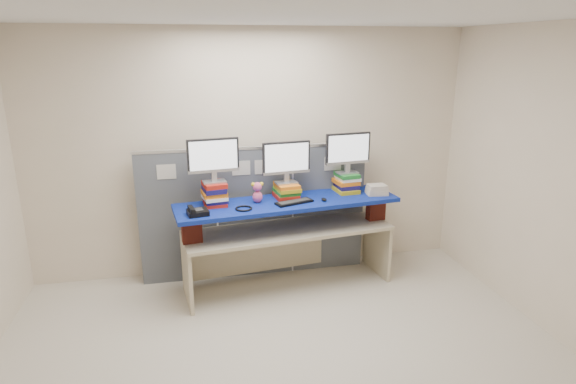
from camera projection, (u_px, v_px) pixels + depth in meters
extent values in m
cube|color=beige|center=(287.00, 209.00, 3.64)|extent=(5.00, 4.00, 2.80)
cube|color=beige|center=(287.00, 366.00, 4.05)|extent=(5.00, 4.00, 0.01)
cube|color=white|center=(287.00, 12.00, 3.24)|extent=(5.00, 4.00, 0.01)
cube|color=#4F545D|center=(178.00, 219.00, 5.33)|extent=(0.85, 0.05, 1.50)
cube|color=#4F545D|center=(255.00, 213.00, 5.50)|extent=(0.85, 0.05, 1.50)
cube|color=#4F545D|center=(328.00, 208.00, 5.67)|extent=(0.85, 0.05, 1.50)
cube|color=silver|center=(254.00, 148.00, 5.28)|extent=(2.60, 0.06, 0.03)
cube|color=silver|center=(166.00, 172.00, 5.12)|extent=(0.20, 0.00, 0.16)
cube|color=silver|center=(241.00, 168.00, 5.28)|extent=(0.20, 0.00, 0.16)
cube|color=silver|center=(264.00, 167.00, 5.33)|extent=(0.20, 0.00, 0.16)
cube|color=silver|center=(333.00, 163.00, 5.49)|extent=(0.20, 0.00, 0.16)
cube|color=#C4B696|center=(288.00, 230.00, 5.23)|extent=(2.32, 0.93, 0.04)
cube|color=#C4B696|center=(187.00, 273.00, 4.98)|extent=(0.11, 0.61, 0.65)
cube|color=#C4B696|center=(377.00, 246.00, 5.67)|extent=(0.11, 0.61, 0.65)
cube|color=maroon|center=(192.00, 230.00, 4.82)|extent=(0.21, 0.13, 0.27)
cube|color=maroon|center=(376.00, 208.00, 5.46)|extent=(0.21, 0.13, 0.27)
cube|color=navy|center=(288.00, 203.00, 5.14)|extent=(2.45, 0.88, 0.04)
cube|color=#B11F14|center=(215.00, 203.00, 5.01)|extent=(0.25, 0.30, 0.03)
cube|color=#181354|center=(216.00, 200.00, 5.00)|extent=(0.25, 0.29, 0.03)
cube|color=white|center=(215.00, 197.00, 4.98)|extent=(0.27, 0.30, 0.04)
cube|color=orange|center=(214.00, 193.00, 4.97)|extent=(0.27, 0.29, 0.04)
cube|color=#181354|center=(214.00, 189.00, 4.95)|extent=(0.25, 0.30, 0.05)
cube|color=#B11F14|center=(214.00, 184.00, 4.94)|extent=(0.26, 0.30, 0.05)
cube|color=#B11F14|center=(286.00, 196.00, 5.23)|extent=(0.26, 0.31, 0.05)
cube|color=#207B2A|center=(286.00, 191.00, 5.23)|extent=(0.27, 0.32, 0.04)
cube|color=#B59F18|center=(287.00, 188.00, 5.21)|extent=(0.26, 0.32, 0.04)
cube|color=orange|center=(287.00, 185.00, 5.20)|extent=(0.26, 0.31, 0.04)
cube|color=#B59F18|center=(346.00, 190.00, 5.45)|extent=(0.26, 0.31, 0.04)
cube|color=#181354|center=(346.00, 186.00, 5.45)|extent=(0.24, 0.28, 0.05)
cube|color=orange|center=(346.00, 182.00, 5.44)|extent=(0.27, 0.29, 0.05)
cube|color=white|center=(348.00, 178.00, 5.44)|extent=(0.24, 0.29, 0.04)
cube|color=#207B2A|center=(347.00, 175.00, 5.42)|extent=(0.24, 0.29, 0.04)
cube|color=#A2A1A6|center=(214.00, 182.00, 4.93)|extent=(0.25, 0.17, 0.02)
cube|color=#A2A1A6|center=(214.00, 176.00, 4.92)|extent=(0.06, 0.05, 0.09)
cube|color=black|center=(213.00, 155.00, 4.85)|extent=(0.53, 0.10, 0.35)
cube|color=silver|center=(213.00, 156.00, 4.84)|extent=(0.48, 0.06, 0.30)
cube|color=#A2A1A6|center=(286.00, 183.00, 5.20)|extent=(0.25, 0.17, 0.02)
cube|color=#A2A1A6|center=(286.00, 178.00, 5.18)|extent=(0.06, 0.05, 0.09)
cube|color=black|center=(286.00, 158.00, 5.12)|extent=(0.53, 0.10, 0.35)
cube|color=silver|center=(287.00, 158.00, 5.10)|extent=(0.48, 0.06, 0.30)
cube|color=#A2A1A6|center=(347.00, 172.00, 5.41)|extent=(0.25, 0.17, 0.02)
cube|color=#A2A1A6|center=(347.00, 168.00, 5.39)|extent=(0.06, 0.05, 0.09)
cube|color=black|center=(348.00, 148.00, 5.33)|extent=(0.53, 0.10, 0.35)
cube|color=silver|center=(349.00, 149.00, 5.31)|extent=(0.48, 0.06, 0.30)
cube|color=black|center=(294.00, 202.00, 5.06)|extent=(0.43, 0.26, 0.02)
cube|color=#2B2B2D|center=(294.00, 201.00, 5.05)|extent=(0.36, 0.20, 0.00)
ellipsoid|color=black|center=(324.00, 199.00, 5.14)|extent=(0.06, 0.10, 0.03)
cube|color=black|center=(198.00, 212.00, 4.70)|extent=(0.23, 0.21, 0.05)
cube|color=#2B2B2D|center=(198.00, 210.00, 4.69)|extent=(0.12, 0.12, 0.01)
cube|color=black|center=(191.00, 209.00, 4.67)|extent=(0.08, 0.18, 0.03)
torus|color=black|center=(244.00, 208.00, 4.86)|extent=(0.23, 0.23, 0.02)
ellipsoid|color=#DE5485|center=(258.00, 197.00, 5.07)|extent=(0.11, 0.10, 0.12)
sphere|color=#DE5485|center=(257.00, 187.00, 5.04)|extent=(0.10, 0.10, 0.10)
sphere|color=yellow|center=(253.00, 184.00, 5.02)|extent=(0.04, 0.04, 0.04)
sphere|color=yellow|center=(261.00, 184.00, 5.04)|extent=(0.04, 0.04, 0.04)
cube|color=beige|center=(377.00, 193.00, 5.37)|extent=(0.24, 0.19, 0.03)
cube|color=beige|center=(377.00, 191.00, 5.36)|extent=(0.23, 0.18, 0.03)
cube|color=beige|center=(377.00, 188.00, 5.35)|extent=(0.22, 0.17, 0.03)
cube|color=beige|center=(377.00, 186.00, 5.34)|extent=(0.21, 0.17, 0.03)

